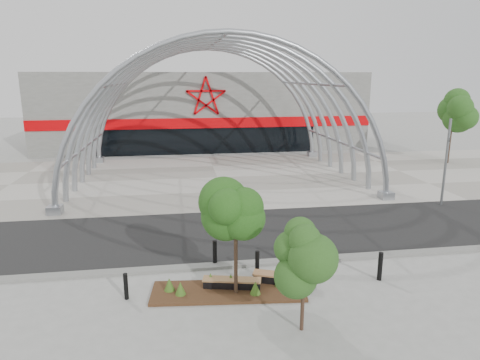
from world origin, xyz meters
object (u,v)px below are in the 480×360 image
(signal_pole, at_px, (446,161))
(bench_0, at_px, (232,284))
(street_tree_0, at_px, (236,215))
(street_tree_1, at_px, (304,254))
(bench_1, at_px, (282,280))
(bollard_2, at_px, (257,264))

(signal_pole, relative_size, bench_0, 2.40)
(street_tree_0, bearing_deg, signal_pole, 32.85)
(street_tree_0, xyz_separation_m, bench_0, (-0.09, 0.40, -2.80))
(signal_pole, distance_m, street_tree_1, 16.67)
(bench_1, bearing_deg, signal_pole, 35.25)
(street_tree_1, bearing_deg, street_tree_0, 125.10)
(street_tree_0, relative_size, bench_0, 1.93)
(street_tree_0, distance_m, bench_0, 2.83)
(bench_0, xyz_separation_m, bench_1, (1.91, 0.04, 0.01))
(bench_1, xyz_separation_m, bollard_2, (-0.78, 0.94, 0.29))
(street_tree_0, bearing_deg, bench_0, 102.72)
(bollard_2, bearing_deg, street_tree_0, -127.05)
(signal_pole, distance_m, street_tree_0, 16.53)
(bench_0, bearing_deg, street_tree_0, -77.28)
(bollard_2, bearing_deg, street_tree_1, -80.07)
(bollard_2, bearing_deg, bench_1, -50.39)
(signal_pole, bearing_deg, bollard_2, -149.43)
(bench_0, bearing_deg, bench_1, 1.19)
(bench_1, bearing_deg, street_tree_0, -166.46)
(street_tree_1, relative_size, bench_1, 1.57)
(bench_0, bearing_deg, bollard_2, 40.91)
(street_tree_1, xyz_separation_m, bench_1, (0.11, 2.87, -2.29))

